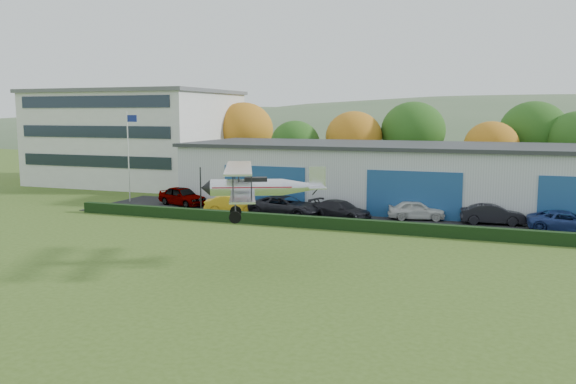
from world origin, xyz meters
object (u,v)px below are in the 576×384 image
(hangar, at_px, (424,176))
(car_5, at_px, (493,214))
(car_2, at_px, (286,206))
(biplane, at_px, (257,186))
(office_block, at_px, (137,137))
(flagpole, at_px, (129,148))
(car_1, at_px, (233,204))
(car_3, at_px, (341,210))
(car_6, at_px, (567,221))
(car_4, at_px, (416,210))
(car_0, at_px, (182,196))

(hangar, xyz_separation_m, car_5, (5.62, -6.28, -1.88))
(car_2, height_order, biplane, biplane)
(hangar, bearing_deg, office_block, 167.99)
(hangar, relative_size, office_block, 1.97)
(hangar, bearing_deg, flagpole, -166.49)
(car_1, distance_m, biplane, 15.86)
(car_1, height_order, car_3, car_1)
(office_block, height_order, biplane, office_block)
(car_5, height_order, car_6, car_5)
(car_4, bearing_deg, hangar, -10.66)
(car_0, relative_size, car_3, 0.98)
(office_block, bearing_deg, hangar, -12.01)
(office_block, distance_m, car_6, 45.83)
(car_0, bearing_deg, biplane, -118.36)
(flagpole, bearing_deg, car_5, -0.57)
(car_3, bearing_deg, hangar, -12.56)
(car_4, relative_size, biplane, 0.57)
(car_3, distance_m, biplane, 14.18)
(car_0, distance_m, car_4, 19.69)
(hangar, distance_m, car_0, 20.50)
(car_3, xyz_separation_m, biplane, (-0.78, -13.75, 3.38))
(office_block, relative_size, flagpole, 2.57)
(car_3, xyz_separation_m, car_4, (5.26, 1.90, 0.01))
(car_3, bearing_deg, car_4, -51.62)
(flagpole, xyz_separation_m, car_4, (25.19, -0.34, -4.03))
(flagpole, height_order, car_0, flagpole)
(office_block, distance_m, car_2, 28.73)
(office_block, relative_size, car_1, 4.71)
(car_0, bearing_deg, flagpole, 105.79)
(car_1, height_order, car_4, car_1)
(hangar, xyz_separation_m, car_1, (-13.56, -8.59, -1.89))
(hangar, height_order, car_0, hangar)
(car_6, height_order, biplane, biplane)
(car_2, height_order, car_6, car_2)
(car_0, height_order, car_4, car_0)
(car_2, xyz_separation_m, car_3, (4.26, 0.25, -0.08))
(office_block, bearing_deg, car_4, -21.83)
(car_0, relative_size, car_6, 0.96)
(flagpole, xyz_separation_m, car_6, (35.16, -1.41, -4.05))
(car_3, bearing_deg, car_0, 101.36)
(car_0, bearing_deg, car_2, -81.04)
(car_1, distance_m, car_3, 8.61)
(car_3, bearing_deg, biplane, -164.78)
(flagpole, relative_size, car_2, 1.42)
(car_6, bearing_deg, car_5, 74.70)
(flagpole, bearing_deg, car_4, -0.78)
(office_block, relative_size, biplane, 2.84)
(flagpole, bearing_deg, biplane, -39.88)
(car_3, distance_m, car_6, 15.25)
(car_0, distance_m, biplane, 20.95)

